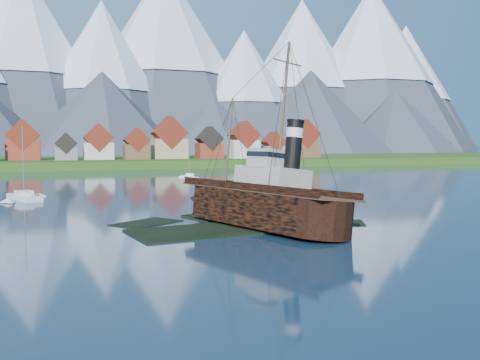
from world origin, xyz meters
name	(u,v)px	position (x,y,z in m)	size (l,w,h in m)	color
ground	(232,227)	(0.00, 0.00, 0.00)	(1400.00, 1400.00, 0.00)	#172E42
shoal	(240,226)	(1.78, 2.15, -0.35)	(31.71, 21.24, 1.14)	black
shore_bank	(100,165)	(0.00, 170.00, 0.00)	(600.00, 80.00, 3.20)	#1D4112
seawall	(110,170)	(0.00, 132.00, 0.00)	(600.00, 2.50, 2.00)	#3F3D38
town	(10,144)	(-33.12, 152.18, 8.99)	(250.96, 16.69, 17.30)	maroon
mountains	(68,58)	(-0.79, 481.26, 89.34)	(965.00, 340.00, 205.00)	#2D333D
tugboat_wreck	(255,202)	(2.96, -0.06, 2.84)	(6.60, 28.42, 22.52)	black
sailboat_a	(24,198)	(-24.20, 39.32, 0.29)	(6.24, 11.02, 13.13)	white
sailboat_e	(189,177)	(15.79, 82.05, 0.24)	(4.18, 9.78, 11.02)	white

